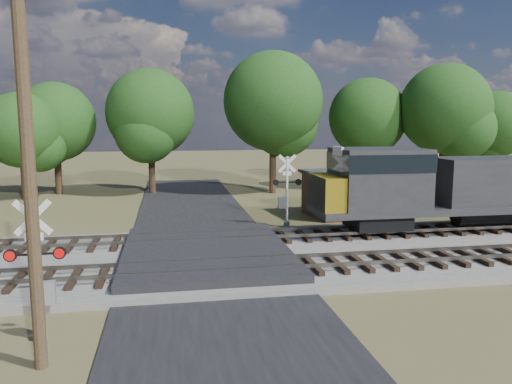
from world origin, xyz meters
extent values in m
plane|color=brown|center=(0.00, 0.00, 0.00)|extent=(160.00, 160.00, 0.00)
cube|color=gray|center=(10.00, 0.50, 0.15)|extent=(140.00, 10.00, 0.30)
cube|color=black|center=(0.00, 0.00, 0.04)|extent=(7.00, 60.00, 0.08)
cube|color=#262628|center=(0.00, 0.50, 0.32)|extent=(7.00, 9.00, 0.62)
cube|color=black|center=(2.00, -2.00, 0.39)|extent=(44.00, 2.60, 0.18)
cube|color=#5E5950|center=(10.00, -2.72, 0.55)|extent=(140.00, 0.08, 0.15)
cube|color=#5E5950|center=(10.00, -1.28, 0.55)|extent=(140.00, 0.08, 0.15)
cube|color=black|center=(2.00, 3.00, 0.39)|extent=(44.00, 2.60, 0.18)
cube|color=#5E5950|center=(10.00, 2.28, 0.55)|extent=(140.00, 0.08, 0.15)
cube|color=#5E5950|center=(10.00, 3.72, 0.55)|extent=(140.00, 0.08, 0.15)
cylinder|color=silver|center=(-5.17, -6.48, 1.93)|extent=(0.14, 0.14, 3.86)
cylinder|color=#939699|center=(-5.17, -6.48, 0.14)|extent=(0.35, 0.35, 0.29)
cube|color=silver|center=(-5.17, -6.48, 3.47)|extent=(1.01, 0.07, 1.01)
cube|color=silver|center=(-5.17, -6.48, 3.47)|extent=(1.01, 0.07, 1.01)
cube|color=silver|center=(-5.17, -6.48, 2.94)|extent=(0.48, 0.05, 0.21)
cube|color=black|center=(-5.17, -6.48, 2.46)|extent=(1.54, 0.11, 0.06)
cylinder|color=red|center=(-5.79, -6.50, 2.46)|extent=(0.35, 0.11, 0.35)
cylinder|color=red|center=(-4.54, -6.46, 2.46)|extent=(0.35, 0.11, 0.35)
cube|color=#939699|center=(-4.93, -6.47, 1.35)|extent=(0.44, 0.30, 0.63)
cylinder|color=silver|center=(5.11, 6.85, 2.02)|extent=(0.14, 0.14, 4.04)
cylinder|color=#939699|center=(5.11, 6.85, 0.15)|extent=(0.36, 0.36, 0.30)
cube|color=silver|center=(5.11, 6.85, 3.64)|extent=(1.06, 0.08, 1.06)
cube|color=silver|center=(5.11, 6.85, 3.64)|extent=(1.06, 0.08, 1.06)
cube|color=silver|center=(5.11, 6.85, 3.08)|extent=(0.51, 0.05, 0.22)
cube|color=black|center=(5.11, 6.85, 2.58)|extent=(1.62, 0.12, 0.06)
cylinder|color=red|center=(5.77, 6.83, 2.58)|extent=(0.37, 0.11, 0.36)
cylinder|color=red|center=(4.45, 6.87, 2.58)|extent=(0.37, 0.11, 0.36)
cube|color=#939699|center=(4.86, 6.86, 1.41)|extent=(0.47, 0.32, 0.66)
cylinder|color=#382919|center=(-4.76, -8.13, 4.88)|extent=(0.33, 0.33, 9.75)
cube|color=#44291D|center=(9.29, 9.54, 1.34)|extent=(4.25, 4.25, 2.67)
cube|color=#303032|center=(9.29, 9.54, 2.77)|extent=(4.68, 4.68, 0.19)
cylinder|color=black|center=(-12.34, 19.98, 2.05)|extent=(0.56, 0.56, 4.10)
sphere|color=#1B3B12|center=(-12.34, 19.98, 5.32)|extent=(5.73, 5.73, 5.73)
cylinder|color=black|center=(-10.40, 22.51, 2.29)|extent=(0.56, 0.56, 4.57)
sphere|color=#1B3B12|center=(-10.40, 22.51, 5.94)|extent=(6.40, 6.40, 6.40)
cylinder|color=black|center=(-2.83, 21.58, 2.56)|extent=(0.56, 0.56, 5.13)
sphere|color=#1B3B12|center=(-2.83, 21.58, 6.66)|extent=(7.18, 7.18, 7.18)
cylinder|color=black|center=(7.11, 20.11, 2.92)|extent=(0.56, 0.56, 5.84)
sphere|color=#1B3B12|center=(7.11, 20.11, 7.59)|extent=(8.17, 8.17, 8.17)
cylinder|color=black|center=(15.99, 21.60, 2.44)|extent=(0.56, 0.56, 4.88)
sphere|color=#1B3B12|center=(15.99, 21.60, 6.35)|extent=(6.84, 6.84, 6.84)
cylinder|color=black|center=(21.48, 18.40, 2.70)|extent=(0.56, 0.56, 5.39)
sphere|color=#1B3B12|center=(21.48, 18.40, 7.01)|extent=(7.55, 7.55, 7.55)
cylinder|color=black|center=(28.20, 21.15, 2.19)|extent=(0.56, 0.56, 4.38)
sphere|color=#1B3B12|center=(28.20, 21.15, 5.69)|extent=(6.13, 6.13, 6.13)
camera|label=1|loc=(-1.57, -20.48, 6.07)|focal=35.00mm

